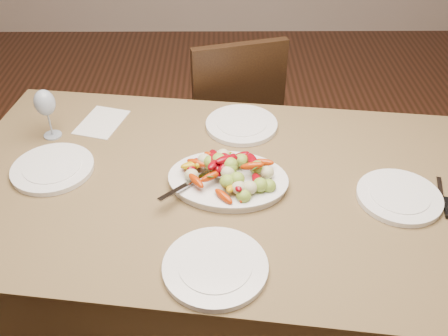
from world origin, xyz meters
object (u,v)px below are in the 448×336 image
serving_platter (228,181)px  plate_left (53,169)px  plate_right (399,197)px  plate_near (215,267)px  dining_table (224,259)px  plate_far (242,125)px  wine_glass (47,113)px  chair_far (227,117)px

serving_platter → plate_left: bearing=172.7°
plate_right → plate_near: size_ratio=0.92×
dining_table → plate_left: (-0.59, 0.07, 0.39)m
plate_left → plate_far: same height
dining_table → plate_far: (0.07, 0.33, 0.39)m
plate_far → wine_glass: 0.72m
plate_right → wine_glass: size_ratio=1.31×
serving_platter → plate_left: serving_platter is taller
chair_far → plate_near: 1.26m
plate_far → plate_near: bearing=-97.7°
chair_far → plate_left: bearing=37.0°
dining_table → wine_glass: wine_glass is taller
serving_platter → plate_right: (0.54, -0.08, -0.00)m
chair_far → wine_glass: bearing=25.6°
serving_platter → wine_glass: bearing=156.3°
wine_glass → dining_table: bearing=-23.5°
wine_glass → plate_left: bearing=-75.1°
dining_table → plate_right: plate_right is taller
plate_right → serving_platter: bearing=171.9°
plate_left → wine_glass: wine_glass is taller
chair_far → plate_left: (-0.61, -0.78, 0.29)m
dining_table → plate_left: plate_left is taller
plate_right → dining_table: bearing=171.3°
chair_far → plate_right: 1.12m
serving_platter → plate_right: bearing=-8.1°
plate_far → wine_glass: bearing=-175.5°
chair_far → plate_right: size_ratio=3.55×
plate_left → wine_glass: size_ratio=1.36×
dining_table → serving_platter: 0.39m
dining_table → plate_right: bearing=-8.7°
chair_far → plate_left: size_ratio=3.42×
plate_right → wine_glass: (-1.20, 0.36, 0.09)m
plate_left → plate_near: same height
wine_glass → plate_far: bearing=4.5°
dining_table → chair_far: 0.86m
plate_left → plate_far: size_ratio=1.01×
serving_platter → plate_left: size_ratio=1.38×
wine_glass → plate_right: bearing=-16.9°
plate_left → plate_far: bearing=22.2°
dining_table → plate_right: 0.68m
plate_left → wine_glass: 0.24m
plate_far → plate_right: bearing=-40.7°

